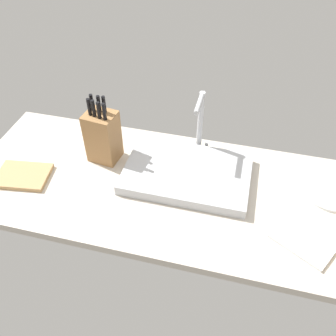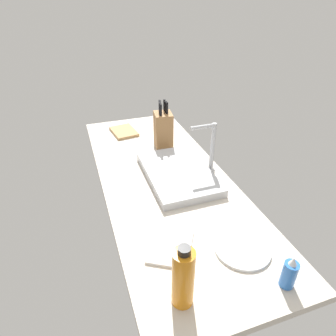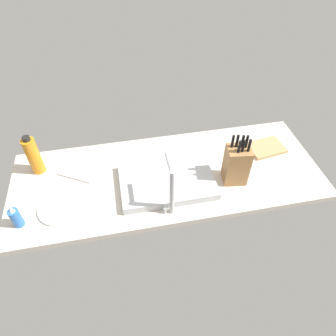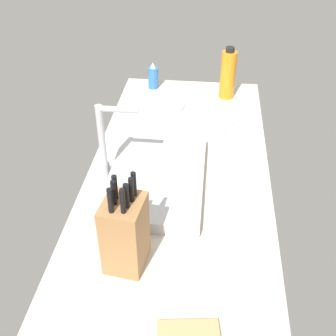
% 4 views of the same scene
% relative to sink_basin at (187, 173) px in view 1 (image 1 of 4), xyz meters
% --- Properties ---
extents(countertop_slab, '(1.73, 0.66, 0.04)m').
position_rel_sink_basin_xyz_m(countertop_slab, '(-0.02, -0.07, -0.04)').
color(countertop_slab, beige).
rests_on(countertop_slab, ground).
extents(sink_basin, '(0.51, 0.33, 0.04)m').
position_rel_sink_basin_xyz_m(sink_basin, '(0.00, 0.00, 0.00)').
color(sink_basin, '#B7BABF').
rests_on(sink_basin, countertop_slab).
extents(faucet, '(0.05, 0.14, 0.29)m').
position_rel_sink_basin_xyz_m(faucet, '(0.01, 0.17, 0.15)').
color(faucet, '#B7BABF').
rests_on(faucet, countertop_slab).
extents(knife_block, '(0.13, 0.12, 0.30)m').
position_rel_sink_basin_xyz_m(knife_block, '(-0.37, 0.04, 0.10)').
color(knife_block, '#9E7042').
rests_on(knife_block, countertop_slab).
extents(cutting_board, '(0.23, 0.18, 0.02)m').
position_rel_sink_basin_xyz_m(cutting_board, '(-0.65, -0.16, -0.01)').
color(cutting_board, tan).
rests_on(cutting_board, countertop_slab).
extents(dinner_plate, '(0.22, 0.22, 0.01)m').
position_rel_sink_basin_xyz_m(dinner_plate, '(0.57, 0.06, -0.02)').
color(dinner_plate, white).
rests_on(dinner_plate, countertop_slab).
extents(dish_towel, '(0.26, 0.24, 0.01)m').
position_rel_sink_basin_xyz_m(dish_towel, '(0.46, -0.20, -0.02)').
color(dish_towel, white).
rests_on(dish_towel, countertop_slab).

